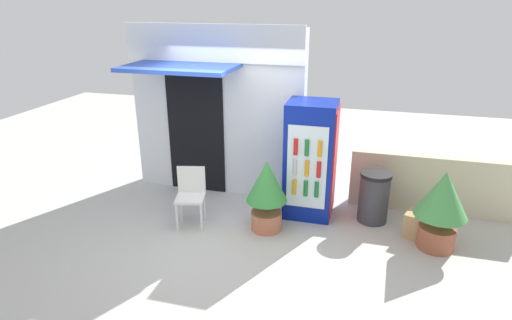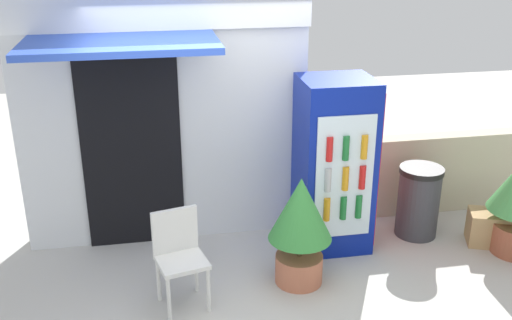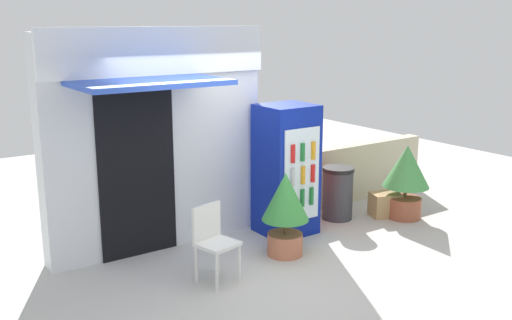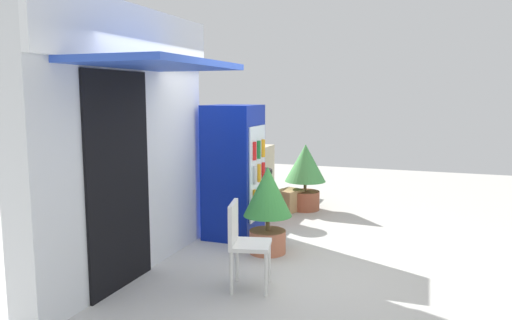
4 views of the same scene
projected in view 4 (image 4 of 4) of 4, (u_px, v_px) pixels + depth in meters
name	position (u px, v px, depth m)	size (l,w,h in m)	color
ground	(275.00, 272.00, 5.31)	(16.00, 16.00, 0.00)	beige
storefront_building	(126.00, 140.00, 5.09)	(2.94, 1.33, 2.83)	silver
drink_cooler	(234.00, 172.00, 6.56)	(0.74, 0.72, 1.80)	navy
plastic_chair	(243.00, 238.00, 4.82)	(0.49, 0.48, 0.88)	silver
potted_plant_near_shop	(268.00, 202.00, 5.89)	(0.60, 0.60, 1.07)	#BC6B4C
potted_plant_curbside	(305.00, 171.00, 8.11)	(0.69, 0.69, 1.12)	#995138
trash_bin	(257.00, 194.00, 7.55)	(0.47, 0.47, 0.79)	#38383D
stone_boundary_wall	(246.00, 178.00, 8.61)	(2.68, 0.23, 0.93)	beige
cardboard_box	(289.00, 200.00, 8.09)	(0.43, 0.33, 0.36)	tan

